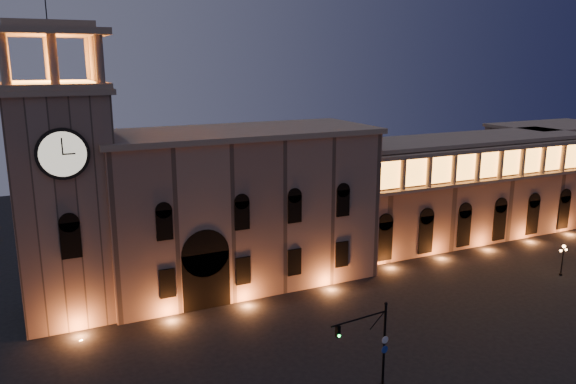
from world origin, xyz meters
name	(u,v)px	position (x,y,z in m)	size (l,w,h in m)	color
ground	(356,365)	(0.00, 0.00, 0.00)	(160.00, 160.00, 0.00)	black
government_building	(239,207)	(-2.08, 21.93, 8.77)	(30.80, 12.80, 17.60)	#866857
clock_tower	(63,193)	(-20.50, 20.98, 12.50)	(9.80, 9.80, 32.40)	#866857
colonnade_wing	(459,187)	(32.00, 23.92, 7.33)	(40.60, 11.50, 14.50)	#806352
secondary_building	(551,168)	(58.00, 30.00, 7.00)	(20.00, 12.00, 14.00)	#806352
traffic_light	(375,347)	(-0.90, -3.96, 3.83)	(5.30, 0.93, 7.30)	black
street_lamp_near	(563,257)	(32.89, 6.74, 2.29)	(1.33, 0.39, 3.83)	black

